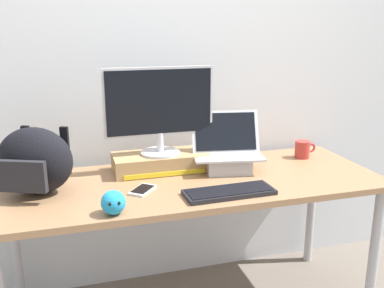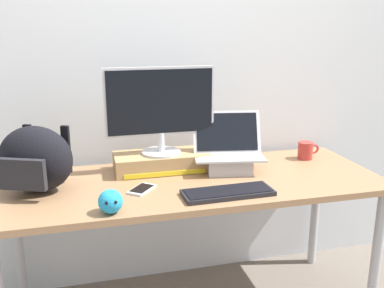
% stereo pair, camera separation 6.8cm
% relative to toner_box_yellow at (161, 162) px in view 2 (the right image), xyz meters
% --- Properties ---
extents(back_wall, '(7.00, 0.10, 2.60)m').
position_rel_toner_box_yellow_xyz_m(back_wall, '(0.12, 0.27, 0.51)').
color(back_wall, silver).
rests_on(back_wall, ground).
extents(desk, '(1.85, 0.71, 0.74)m').
position_rel_toner_box_yellow_xyz_m(desk, '(0.12, -0.18, -0.12)').
color(desk, '#99704C').
rests_on(desk, ground).
extents(toner_box_yellow, '(0.48, 0.22, 0.09)m').
position_rel_toner_box_yellow_xyz_m(toner_box_yellow, '(0.00, 0.00, 0.00)').
color(toner_box_yellow, '#A88456').
rests_on(toner_box_yellow, desk).
extents(desktop_monitor, '(0.55, 0.20, 0.44)m').
position_rel_toner_box_yellow_xyz_m(desktop_monitor, '(0.00, -0.00, 0.28)').
color(desktop_monitor, silver).
rests_on(desktop_monitor, toner_box_yellow).
extents(open_laptop, '(0.38, 0.28, 0.29)m').
position_rel_toner_box_yellow_xyz_m(open_laptop, '(0.33, -0.09, 0.02)').
color(open_laptop, '#ADADB2').
rests_on(open_laptop, desk).
extents(external_keyboard, '(0.41, 0.16, 0.02)m').
position_rel_toner_box_yellow_xyz_m(external_keyboard, '(0.22, -0.41, -0.03)').
color(external_keyboard, black).
rests_on(external_keyboard, desk).
extents(messenger_backpack, '(0.39, 0.33, 0.30)m').
position_rel_toner_box_yellow_xyz_m(messenger_backpack, '(-0.59, -0.15, 0.10)').
color(messenger_backpack, black).
rests_on(messenger_backpack, desk).
extents(coffee_mug, '(0.12, 0.08, 0.10)m').
position_rel_toner_box_yellow_xyz_m(coffee_mug, '(0.82, -0.01, 0.00)').
color(coffee_mug, '#B2332D').
rests_on(coffee_mug, desk).
extents(cell_phone, '(0.15, 0.16, 0.01)m').
position_rel_toner_box_yellow_xyz_m(cell_phone, '(-0.14, -0.26, -0.04)').
color(cell_phone, silver).
rests_on(cell_phone, desk).
extents(plush_toy, '(0.10, 0.10, 0.10)m').
position_rel_toner_box_yellow_xyz_m(plush_toy, '(-0.29, -0.47, 0.00)').
color(plush_toy, '#2393CC').
rests_on(plush_toy, desk).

